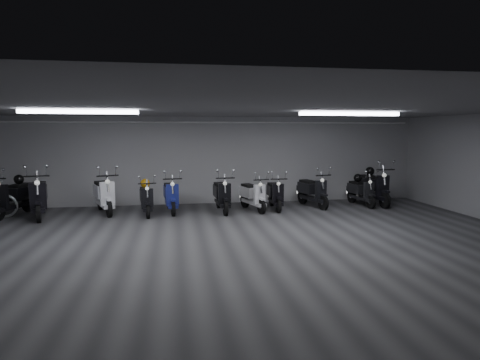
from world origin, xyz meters
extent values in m
cube|color=#363638|center=(0.00, 0.00, -0.01)|extent=(14.00, 10.00, 0.01)
cube|color=gray|center=(0.00, 0.00, 2.80)|extent=(14.00, 10.00, 0.01)
cube|color=#97979A|center=(0.00, 5.00, 1.40)|extent=(14.00, 0.01, 2.80)
cube|color=#97979A|center=(0.00, -5.00, 1.40)|extent=(14.00, 0.01, 2.80)
cube|color=white|center=(-3.00, 1.00, 2.74)|extent=(2.40, 0.18, 0.08)
cube|color=white|center=(3.00, 1.00, 2.74)|extent=(2.40, 0.18, 0.08)
cylinder|color=white|center=(0.00, 4.92, 2.62)|extent=(13.60, 0.05, 0.05)
sphere|color=#C6830B|center=(-1.89, 3.64, 0.87)|extent=(0.27, 0.27, 0.27)
sphere|color=black|center=(-5.38, 4.07, 1.00)|extent=(0.27, 0.27, 0.27)
sphere|color=black|center=(5.19, 4.17, 1.05)|extent=(0.28, 0.28, 0.28)
sphere|color=black|center=(4.71, 4.02, 0.86)|extent=(0.26, 0.26, 0.26)
camera|label=1|loc=(-1.04, -7.93, 2.33)|focal=30.04mm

